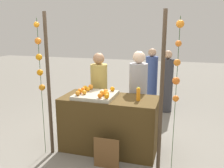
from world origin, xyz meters
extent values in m
plane|color=gray|center=(0.00, 0.00, 0.00)|extent=(24.00, 24.00, 0.00)
cube|color=#4C3819|center=(0.00, 0.00, 0.47)|extent=(1.63, 0.75, 0.94)
cube|color=#B2AD99|center=(-0.23, -0.03, 0.97)|extent=(0.66, 0.63, 0.06)
sphere|color=orange|center=(0.00, -0.15, 1.04)|extent=(0.08, 0.08, 0.08)
sphere|color=orange|center=(-0.49, 0.02, 1.04)|extent=(0.08, 0.08, 0.08)
sphere|color=orange|center=(-0.09, -0.11, 1.04)|extent=(0.09, 0.09, 0.09)
sphere|color=orange|center=(-0.40, -0.14, 1.04)|extent=(0.08, 0.08, 0.08)
sphere|color=orange|center=(-0.48, 0.11, 1.04)|extent=(0.09, 0.09, 0.09)
sphere|color=orange|center=(-0.41, 0.07, 1.04)|extent=(0.08, 0.08, 0.08)
sphere|color=orange|center=(-0.42, 0.21, 1.04)|extent=(0.09, 0.09, 0.09)
sphere|color=orange|center=(-0.05, -0.04, 1.04)|extent=(0.09, 0.09, 0.09)
sphere|color=orange|center=(-0.47, -0.23, 1.04)|extent=(0.08, 0.08, 0.08)
sphere|color=orange|center=(-0.49, -0.12, 1.04)|extent=(0.09, 0.09, 0.09)
sphere|color=orange|center=(-0.07, -0.27, 1.04)|extent=(0.08, 0.08, 0.08)
sphere|color=orange|center=(0.04, -0.27, 1.04)|extent=(0.08, 0.08, 0.08)
sphere|color=orange|center=(-0.01, 0.20, 1.04)|extent=(0.08, 0.08, 0.08)
cylinder|color=orange|center=(0.50, -0.03, 1.04)|extent=(0.07, 0.07, 0.20)
cylinder|color=yellow|center=(0.50, -0.03, 1.15)|extent=(0.04, 0.04, 0.02)
cube|color=brown|center=(0.14, -0.60, 0.23)|extent=(0.40, 0.01, 0.49)
cube|color=black|center=(0.14, -0.59, 0.23)|extent=(0.37, 0.02, 0.47)
cylinder|color=tan|center=(-0.40, 0.59, 0.70)|extent=(0.32, 0.32, 1.40)
sphere|color=#A87A59|center=(-0.40, 0.59, 1.51)|extent=(0.22, 0.22, 0.22)
cylinder|color=#99999E|center=(0.38, 0.59, 0.73)|extent=(0.34, 0.34, 1.45)
sphere|color=beige|center=(0.38, 0.59, 1.56)|extent=(0.23, 0.23, 0.23)
cylinder|color=#384C8C|center=(0.36, 2.53, 0.68)|extent=(0.31, 0.31, 1.36)
sphere|color=tan|center=(0.36, 2.53, 1.46)|extent=(0.21, 0.21, 0.21)
cylinder|color=#333338|center=(0.78, 2.31, 0.67)|extent=(0.31, 0.31, 1.34)
sphere|color=tan|center=(0.78, 2.31, 1.45)|extent=(0.21, 0.21, 0.21)
cylinder|color=#473828|center=(-0.89, -0.41, 1.16)|extent=(0.06, 0.06, 2.32)
cylinder|color=#473828|center=(0.89, -0.41, 1.16)|extent=(0.06, 0.06, 2.32)
cylinder|color=#2D4C23|center=(-1.00, -0.46, 1.11)|extent=(0.01, 0.01, 2.23)
sphere|color=orange|center=(-1.01, -0.46, 2.13)|extent=(0.09, 0.09, 0.09)
sphere|color=orange|center=(-1.00, -0.46, 1.88)|extent=(0.10, 0.10, 0.10)
sphere|color=orange|center=(-1.00, -0.46, 1.64)|extent=(0.10, 0.10, 0.10)
sphere|color=orange|center=(-1.01, -0.46, 1.39)|extent=(0.10, 0.10, 0.10)
sphere|color=orange|center=(-0.99, -0.45, 1.15)|extent=(0.10, 0.10, 0.10)
cylinder|color=#2D4C23|center=(1.09, -0.47, 1.11)|extent=(0.01, 0.01, 2.23)
sphere|color=orange|center=(1.09, -0.47, 2.13)|extent=(0.10, 0.10, 0.10)
sphere|color=orange|center=(1.08, -0.46, 1.88)|extent=(0.08, 0.08, 0.08)
sphere|color=orange|center=(1.08, -0.48, 1.64)|extent=(0.09, 0.09, 0.09)
sphere|color=orange|center=(1.08, -0.48, 1.39)|extent=(0.10, 0.10, 0.10)
sphere|color=orange|center=(1.09, -0.48, 1.15)|extent=(0.09, 0.09, 0.09)
camera|label=1|loc=(1.17, -3.73, 2.08)|focal=38.70mm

